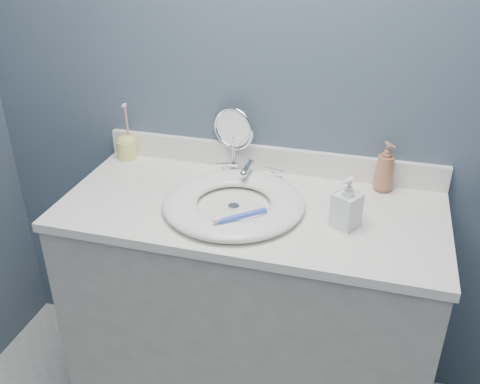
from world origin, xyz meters
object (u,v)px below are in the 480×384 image
(makeup_mirror, at_px, (233,136))
(toothbrush_holder, at_px, (127,146))
(soap_bottle_clear, at_px, (347,203))
(soap_bottle_amber, at_px, (385,167))

(makeup_mirror, relative_size, toothbrush_holder, 1.09)
(soap_bottle_clear, height_order, toothbrush_holder, toothbrush_holder)
(makeup_mirror, bearing_deg, soap_bottle_amber, 11.96)
(makeup_mirror, xyz_separation_m, soap_bottle_amber, (0.53, -0.02, -0.04))
(makeup_mirror, xyz_separation_m, soap_bottle_clear, (0.43, -0.28, -0.05))
(makeup_mirror, bearing_deg, soap_bottle_clear, -19.16)
(soap_bottle_amber, distance_m, soap_bottle_clear, 0.28)
(soap_bottle_clear, bearing_deg, makeup_mirror, 177.29)
(makeup_mirror, relative_size, soap_bottle_clear, 1.48)
(makeup_mirror, distance_m, soap_bottle_amber, 0.53)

